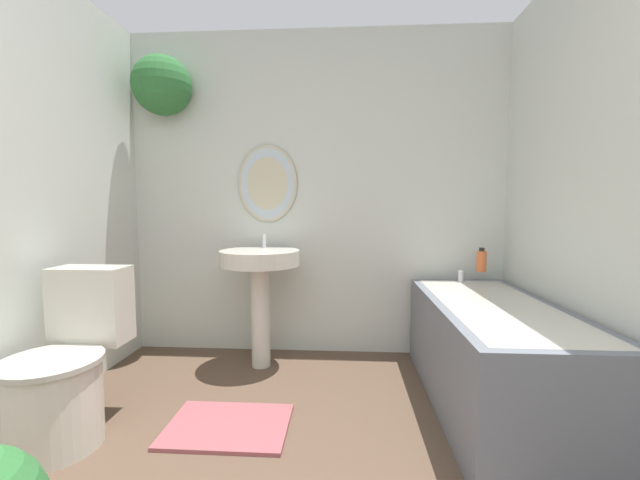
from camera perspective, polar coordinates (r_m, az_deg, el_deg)
wall_back at (r=2.98m, az=-4.02°, el=8.94°), size 2.90×0.42×2.40m
toilet at (r=2.32m, az=-33.07°, el=-15.74°), size 0.44×0.61×0.79m
pedestal_sink at (r=2.73m, az=-8.71°, el=-4.94°), size 0.54×0.54×0.91m
bathtub at (r=2.44m, az=23.90°, el=-14.83°), size 0.66×1.47×0.66m
shampoo_bottle at (r=2.96m, az=22.43°, el=-2.80°), size 0.07×0.07×0.17m
bath_mat at (r=2.22m, az=-13.21°, el=-24.82°), size 0.60×0.44×0.02m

